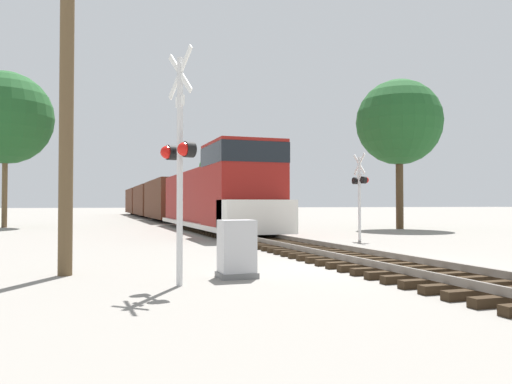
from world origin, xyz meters
TOP-DOWN VIEW (x-y plane):
  - ground_plane at (0.00, 0.00)m, footprint 400.00×400.00m
  - rail_track_bed at (0.00, -0.00)m, footprint 2.60×160.00m
  - freight_train at (0.00, 37.51)m, footprint 3.13×60.54m
  - crossing_signal_near at (-5.13, -1.63)m, footprint 0.58×1.00m
  - crossing_signal_far at (4.26, 7.65)m, footprint 0.33×1.00m
  - relay_cabinet at (-3.77, -0.95)m, footprint 0.81×0.67m
  - utility_pole at (-7.27, 0.57)m, footprint 1.80×0.31m
  - tree_far_right at (11.84, 15.75)m, footprint 5.40×5.40m
  - tree_mid_background at (-12.15, 25.68)m, footprint 6.19×6.19m
  - tree_deep_background at (7.03, 43.10)m, footprint 4.52×4.52m

SIDE VIEW (x-z plane):
  - ground_plane at x=0.00m, z-range 0.00..0.00m
  - rail_track_bed at x=0.00m, z-range -0.02..0.29m
  - relay_cabinet at x=-3.77m, z-range -0.01..1.22m
  - freight_train at x=0.00m, z-range -0.27..4.16m
  - crossing_signal_far at x=4.26m, z-range 0.45..4.20m
  - crossing_signal_near at x=-5.13m, z-range 0.23..4.82m
  - utility_pole at x=-7.27m, z-range 0.11..8.35m
  - tree_deep_background at x=7.03m, z-range 1.58..9.34m
  - tree_far_right at x=11.84m, z-range 2.00..11.47m
  - tree_mid_background at x=-12.15m, z-range 2.12..12.57m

